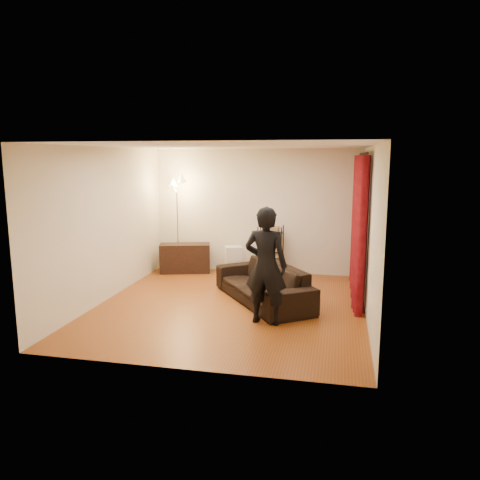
% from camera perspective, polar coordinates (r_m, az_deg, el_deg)
% --- Properties ---
extents(floor, '(5.00, 5.00, 0.00)m').
position_cam_1_polar(floor, '(8.12, -1.14, -8.00)').
color(floor, brown).
rests_on(floor, ground).
extents(ceiling, '(5.00, 5.00, 0.00)m').
position_cam_1_polar(ceiling, '(7.72, -1.21, 11.41)').
color(ceiling, white).
rests_on(ceiling, ground).
extents(wall_back, '(5.00, 0.00, 5.00)m').
position_cam_1_polar(wall_back, '(10.24, 2.02, 3.52)').
color(wall_back, beige).
rests_on(wall_back, ground).
extents(wall_front, '(5.00, 0.00, 5.00)m').
position_cam_1_polar(wall_front, '(5.45, -7.19, -2.45)').
color(wall_front, beige).
rests_on(wall_front, ground).
extents(wall_left, '(0.00, 5.00, 5.00)m').
position_cam_1_polar(wall_left, '(8.60, -15.94, 1.87)').
color(wall_left, beige).
rests_on(wall_left, ground).
extents(wall_right, '(0.00, 5.00, 5.00)m').
position_cam_1_polar(wall_right, '(7.62, 15.53, 0.87)').
color(wall_right, beige).
rests_on(wall_right, ground).
extents(curtain_rod, '(0.04, 2.65, 0.04)m').
position_cam_1_polar(curtain_rod, '(8.65, 14.81, 10.15)').
color(curtain_rod, black).
rests_on(curtain_rod, wall_right).
extents(curtain, '(0.22, 2.65, 2.55)m').
position_cam_1_polar(curtain, '(8.74, 14.30, 1.57)').
color(curtain, maroon).
rests_on(curtain, ground).
extents(sofa, '(2.06, 2.39, 0.67)m').
position_cam_1_polar(sofa, '(8.26, 2.81, -5.27)').
color(sofa, black).
rests_on(sofa, ground).
extents(person, '(0.71, 0.51, 1.81)m').
position_cam_1_polar(person, '(7.09, 3.16, -3.14)').
color(person, black).
rests_on(person, ground).
extents(media_cabinet, '(1.16, 0.68, 0.64)m').
position_cam_1_polar(media_cabinet, '(10.41, -6.71, -2.20)').
color(media_cabinet, black).
rests_on(media_cabinet, ground).
extents(storage_boxes, '(0.45, 0.41, 0.61)m').
position_cam_1_polar(storage_boxes, '(10.20, -0.81, -2.45)').
color(storage_boxes, beige).
rests_on(storage_boxes, ground).
extents(wire_shelf, '(0.58, 0.48, 1.09)m').
position_cam_1_polar(wire_shelf, '(9.97, 3.74, -1.37)').
color(wire_shelf, black).
rests_on(wire_shelf, ground).
extents(floor_lamp, '(0.48, 0.48, 2.09)m').
position_cam_1_polar(floor_lamp, '(10.27, -7.63, 1.73)').
color(floor_lamp, silver).
rests_on(floor_lamp, ground).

